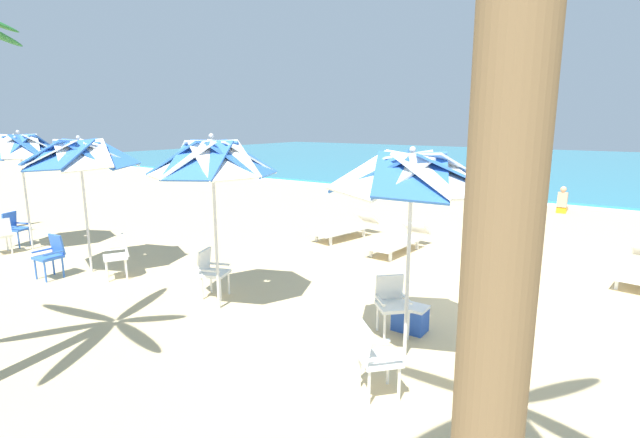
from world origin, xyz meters
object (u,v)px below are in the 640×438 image
Objects in this scene: sun_lounger_1 at (514,258)px; plastic_chair_5 at (51,254)px; cooler_box at (410,318)px; beach_umbrella_3 at (20,148)px; beach_umbrella_0 at (412,174)px; plastic_chair_1 at (482,346)px; plastic_chair_2 at (392,301)px; sun_lounger_3 at (346,228)px; sun_lounger_2 at (399,240)px; plastic_chair_3 at (211,270)px; plastic_chair_4 at (119,254)px; beach_umbrella_2 at (80,155)px; plastic_chair_6 at (14,227)px; beachgoer_seated at (563,204)px; plastic_chair_7 at (0,234)px; plastic_chair_0 at (374,355)px; beach_umbrella_1 at (212,160)px.

plastic_chair_5 is at bearing -143.22° from sun_lounger_1.
beach_umbrella_3 is at bearing -174.40° from cooler_box.
beach_umbrella_0 is 3.21× the size of plastic_chair_5.
plastic_chair_1 is 1.64m from plastic_chair_2.
sun_lounger_2 is at bearing -13.47° from sun_lounger_3.
plastic_chair_3 reaches higher than cooler_box.
plastic_chair_4 is at bearing -142.73° from sun_lounger_1.
plastic_chair_1 is 1.00× the size of plastic_chair_2.
plastic_chair_2 is 0.39× the size of sun_lounger_3.
plastic_chair_5 reaches higher than cooler_box.
beach_umbrella_2 reaches higher than plastic_chair_6.
plastic_chair_1 is at bearing 0.65° from plastic_chair_6.
plastic_chair_2 is 1.00× the size of plastic_chair_4.
plastic_chair_2 is at bearing 7.91° from plastic_chair_4.
sun_lounger_2 is (-3.31, 4.85, -0.22)m from plastic_chair_1.
plastic_chair_6 is at bearing -170.98° from beach_umbrella_3.
beachgoer_seated is (4.26, 7.29, 0.01)m from sun_lounger_3.
plastic_chair_6 reaches higher than sun_lounger_3.
plastic_chair_7 is 16.67m from beachgoer_seated.
plastic_chair_0 is at bearing -7.51° from plastic_chair_4.
plastic_chair_2 is 3.33m from plastic_chair_3.
beachgoer_seated is (-0.80, 12.56, -0.20)m from plastic_chair_1.
plastic_chair_7 is 9.42m from sun_lounger_2.
plastic_chair_1 is 0.40× the size of sun_lounger_2.
plastic_chair_2 and plastic_chair_6 have the same top height.
plastic_chair_7 is (-0.08, -0.64, -1.97)m from beach_umbrella_3.
plastic_chair_4 reaches higher than cooler_box.
plastic_chair_4 is 1.00× the size of plastic_chair_5.
beach_umbrella_1 is (-2.80, -0.77, 1.98)m from plastic_chair_2.
plastic_chair_4 and plastic_chair_7 have the same top height.
plastic_chair_3 is 3.71m from beach_umbrella_2.
plastic_chair_6 and plastic_chair_7 have the same top height.
beach_umbrella_3 reaches higher than plastic_chair_2.
beach_umbrella_3 is 3.32× the size of plastic_chair_6.
plastic_chair_7 is (-2.73, 0.18, 0.00)m from plastic_chair_5.
beach_umbrella_1 is 5.85m from sun_lounger_3.
plastic_chair_5 is 15.33m from beachgoer_seated.
plastic_chair_5 is at bearing -118.91° from beachgoer_seated.
beach_umbrella_3 is 9.87m from cooler_box.
plastic_chair_4 is 0.39× the size of sun_lounger_1.
plastic_chair_1 is 0.94× the size of beachgoer_seated.
beach_umbrella_0 is at bearing 2.44° from plastic_chair_4.
beachgoer_seated is (0.70, 11.89, -0.20)m from plastic_chair_2.
plastic_chair_0 is 1.73× the size of cooler_box.
plastic_chair_3 is 1.00× the size of plastic_chair_7.
cooler_box is (3.00, 1.00, -2.28)m from beach_umbrella_1.
plastic_chair_5 is at bearing -17.21° from beach_umbrella_3.
beachgoer_seated is at bearing 88.89° from beach_umbrella_0.
sun_lounger_1 is at bearing -89.06° from beachgoer_seated.
plastic_chair_4 is 0.30× the size of beach_umbrella_3.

